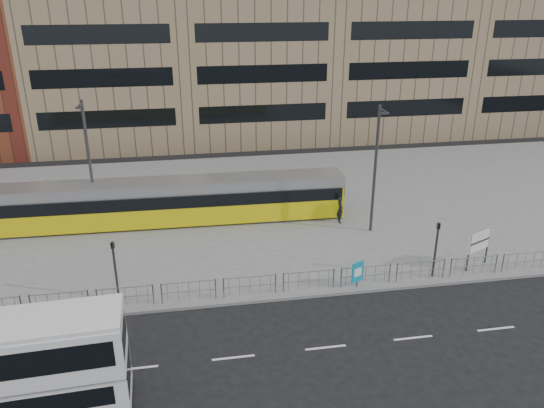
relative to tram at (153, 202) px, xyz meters
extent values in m
plane|color=black|center=(5.66, -10.23, -1.61)|extent=(120.00, 120.00, 0.00)
cube|color=slate|center=(5.66, 1.77, -1.54)|extent=(64.00, 24.00, 0.15)
cube|color=gray|center=(5.66, -10.18, -1.54)|extent=(64.00, 0.25, 0.17)
cube|color=#92785E|center=(-4.34, 23.77, 9.39)|extent=(14.00, 16.00, 22.00)
cube|color=#92785E|center=(9.66, 23.77, 10.39)|extent=(14.00, 16.00, 24.00)
cube|color=#92785E|center=(23.66, 23.77, 8.89)|extent=(14.00, 16.00, 21.00)
cube|color=#92785E|center=(37.66, 23.77, 9.89)|extent=(14.00, 16.00, 23.00)
cylinder|color=gray|center=(7.66, -9.73, -0.41)|extent=(32.00, 0.05, 0.05)
cylinder|color=gray|center=(7.66, -9.73, -0.91)|extent=(32.00, 0.04, 0.04)
cube|color=white|center=(6.66, -14.23, -1.61)|extent=(62.00, 0.12, 0.01)
cylinder|color=black|center=(-2.49, -14.95, -1.16)|extent=(0.92, 0.32, 0.91)
cube|color=yellow|center=(0.00, 0.00, -0.62)|extent=(24.75, 2.86, 1.41)
cube|color=black|center=(0.00, 0.00, 0.35)|extent=(24.40, 2.89, 0.79)
cube|color=#9E9FA3|center=(0.00, 0.00, 1.10)|extent=(24.75, 2.67, 0.71)
cube|color=yellow|center=(11.82, -0.25, -0.05)|extent=(1.10, 2.01, 2.29)
cylinder|color=#2D2D30|center=(0.00, 0.00, 0.04)|extent=(2.15, 2.15, 2.65)
cube|color=#2D2D30|center=(7.94, -0.17, -1.24)|extent=(2.69, 2.28, 0.44)
cube|color=#2D2D30|center=(-7.94, 0.17, -1.24)|extent=(2.69, 2.28, 0.44)
cylinder|color=#2D2D30|center=(16.85, -9.28, -0.41)|extent=(0.09, 0.09, 2.11)
cylinder|color=#2D2D30|center=(18.35, -8.60, -0.41)|extent=(0.09, 0.09, 2.11)
cube|color=white|center=(17.60, -8.94, 0.10)|extent=(1.70, 0.83, 1.10)
cylinder|color=#2D2D30|center=(10.49, -9.83, -1.08)|extent=(0.06, 0.06, 0.75)
cube|color=#0C86AC|center=(10.49, -9.83, -0.61)|extent=(0.71, 0.36, 1.13)
cube|color=white|center=(10.49, -9.86, -0.61)|extent=(0.43, 0.20, 0.47)
imported|color=black|center=(11.92, -1.87, -0.59)|extent=(0.43, 0.64, 1.74)
cylinder|color=#2D2D30|center=(-1.47, -8.95, 0.04)|extent=(0.12, 0.12, 3.00)
imported|color=#2D2D30|center=(-1.47, -8.95, 1.14)|extent=(0.22, 0.24, 1.00)
cylinder|color=#2D2D30|center=(14.79, -9.49, 0.04)|extent=(0.12, 0.12, 3.00)
imported|color=#2D2D30|center=(14.79, -9.49, 1.14)|extent=(0.18, 0.21, 1.00)
cylinder|color=#2D2D30|center=(-3.65, 0.43, 2.60)|extent=(0.18, 0.18, 8.12)
cylinder|color=#2D2D30|center=(-3.65, 0.03, 6.45)|extent=(0.14, 0.90, 0.14)
cube|color=#2D2D30|center=(-3.65, -0.42, 6.35)|extent=(0.45, 0.20, 0.12)
cylinder|color=#2D2D30|center=(13.50, -3.40, 2.53)|extent=(0.18, 0.18, 7.98)
cylinder|color=#2D2D30|center=(13.50, -3.80, 6.32)|extent=(0.14, 0.90, 0.14)
cube|color=#2D2D30|center=(13.50, -4.25, 6.22)|extent=(0.45, 0.20, 0.12)
camera|label=1|loc=(2.18, -32.38, 12.77)|focal=35.00mm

